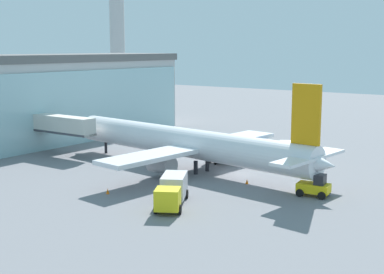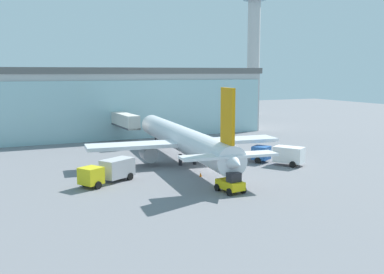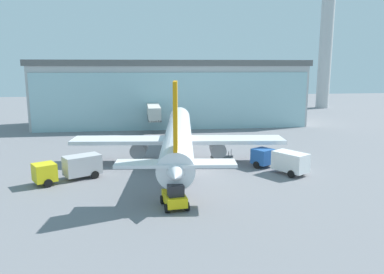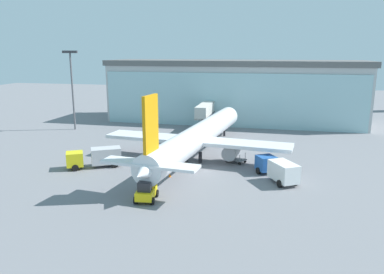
# 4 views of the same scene
# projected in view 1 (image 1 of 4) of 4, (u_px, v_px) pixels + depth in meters

# --- Properties ---
(ground) EXTENTS (240.00, 240.00, 0.00)m
(ground) POSITION_uv_depth(u_px,v_px,m) (237.00, 174.00, 63.73)
(ground) COLOR slate
(terminal_building) EXTENTS (57.22, 15.22, 13.82)m
(terminal_building) POSITION_uv_depth(u_px,v_px,m) (31.00, 99.00, 84.31)
(terminal_building) COLOR #B3B3B3
(terminal_building) RESTS_ON ground
(jet_bridge) EXTENTS (2.36, 13.10, 5.52)m
(jet_bridge) POSITION_uv_depth(u_px,v_px,m) (57.00, 125.00, 75.03)
(jet_bridge) COLOR beige
(jet_bridge) RESTS_ON ground
(control_tower) EXTENTS (7.17, 7.17, 38.79)m
(control_tower) POSITION_uv_depth(u_px,v_px,m) (117.00, 15.00, 135.95)
(control_tower) COLOR #B9B9B9
(control_tower) RESTS_ON ground
(airplane) EXTENTS (28.04, 40.22, 11.32)m
(airplane) POSITION_uv_depth(u_px,v_px,m) (189.00, 143.00, 65.27)
(airplane) COLOR silver
(airplane) RESTS_ON ground
(catering_truck) EXTENTS (7.44, 5.49, 2.65)m
(catering_truck) POSITION_uv_depth(u_px,v_px,m) (172.00, 190.00, 50.99)
(catering_truck) COLOR yellow
(catering_truck) RESTS_ON ground
(fuel_truck) EXTENTS (5.70, 7.37, 2.65)m
(fuel_truck) POSITION_uv_depth(u_px,v_px,m) (285.00, 150.00, 70.77)
(fuel_truck) COLOR #2659A5
(fuel_truck) RESTS_ON ground
(baggage_cart) EXTENTS (3.22, 2.71, 1.50)m
(baggage_cart) POSITION_uv_depth(u_px,v_px,m) (220.00, 159.00, 69.91)
(baggage_cart) COLOR slate
(baggage_cart) RESTS_ON ground
(pushback_tug) EXTENTS (2.49, 3.39, 2.30)m
(pushback_tug) POSITION_uv_depth(u_px,v_px,m) (315.00, 187.00, 54.08)
(pushback_tug) COLOR yellow
(pushback_tug) RESTS_ON ground
(safety_cone_nose) EXTENTS (0.36, 0.36, 0.55)m
(safety_cone_nose) POSITION_uv_depth(u_px,v_px,m) (247.00, 181.00, 59.07)
(safety_cone_nose) COLOR orange
(safety_cone_nose) RESTS_ON ground
(safety_cone_wingtip) EXTENTS (0.36, 0.36, 0.55)m
(safety_cone_wingtip) POSITION_uv_depth(u_px,v_px,m) (108.00, 191.00, 55.02)
(safety_cone_wingtip) COLOR orange
(safety_cone_wingtip) RESTS_ON ground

